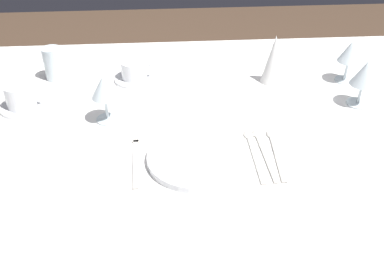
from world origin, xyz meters
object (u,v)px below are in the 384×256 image
Objects in this scene: spoon_tea at (275,148)px; coffee_cup_left at (134,69)px; spoon_soup at (253,149)px; wine_glass_right at (350,53)px; fork_outer at (136,157)px; wine_glass_centre at (365,75)px; dinner_plate at (195,158)px; spoon_dessert at (263,148)px; drink_tumbler at (53,63)px; napkin_folded at (274,59)px; coffee_cup_right at (21,95)px; wine_glass_left at (104,89)px.

coffee_cup_left is at bearing 133.54° from spoon_tea.
spoon_soup is 0.53m from wine_glass_right.
fork_outer is 1.54× the size of wine_glass_centre.
coffee_cup_left reaches higher than spoon_tea.
coffee_cup_left is at bearing 128.67° from spoon_soup.
dinner_plate is 0.19m from spoon_dessert.
wine_glass_right is 1.29× the size of drink_tumbler.
spoon_soup is at bearing -51.33° from coffee_cup_left.
drink_tumbler is (-0.97, 0.24, -0.05)m from wine_glass_centre.
spoon_tea is 1.33× the size of napkin_folded.
napkin_folded is at bearing 177.31° from wine_glass_right.
drink_tumbler is at bearing 146.30° from spoon_tea.
wine_glass_centre is 0.29m from napkin_folded.
wine_glass_right is at bearing 85.81° from wine_glass_centre.
wine_glass_centre is 0.88× the size of napkin_folded.
coffee_cup_left is at bearing 92.42° from fork_outer.
fork_outer is 0.79m from wine_glass_right.
wine_glass_right is at bearing 36.07° from dinner_plate.
fork_outer is 0.72m from wine_glass_centre.
drink_tumbler is at bearing 173.60° from coffee_cup_left.
napkin_folded reaches higher than dinner_plate.
spoon_soup is 2.02× the size of coffee_cup_right.
wine_glass_left reaches higher than coffee_cup_right.
fork_outer is 0.31m from spoon_soup.
dinner_plate is at bearing -170.69° from spoon_tea.
dinner_plate is 1.10× the size of fork_outer.
coffee_cup_left is 0.73m from wine_glass_centre.
drink_tumbler is (-0.67, 0.44, 0.05)m from spoon_tea.
coffee_cup_left is 0.27m from drink_tumbler.
spoon_dessert is 1.56× the size of wine_glass_left.
wine_glass_left is 0.87× the size of napkin_folded.
spoon_soup is at bearing -172.37° from spoon_dessert.
dinner_plate is 0.59m from wine_glass_centre.
spoon_dessert is 0.47m from wine_glass_left.
fork_outer is at bearing -87.58° from coffee_cup_left.
spoon_dessert is (0.34, 0.01, 0.00)m from fork_outer.
wine_glass_centre is (0.37, 0.21, 0.10)m from spoon_soup.
coffee_cup_left is 0.74× the size of wine_glass_left.
coffee_cup_right is (-0.51, 0.29, 0.04)m from dinner_plate.
spoon_tea reaches higher than fork_outer.
fork_outer is at bearing -152.00° from wine_glass_right.
dinner_plate is 0.50m from napkin_folded.
spoon_dessert is 1.36× the size of napkin_folded.
napkin_folded reaches higher than spoon_soup.
wine_glass_right is at bearing 28.00° from fork_outer.
napkin_folded reaches higher than drink_tumbler.
spoon_soup is 0.40m from napkin_folded.
napkin_folded is at bearing 54.37° from dinner_plate.
dinner_plate is 2.24× the size of coffee_cup_right.
spoon_soup is 0.06m from spoon_tea.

